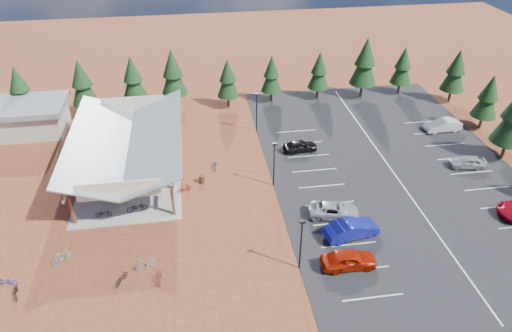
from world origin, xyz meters
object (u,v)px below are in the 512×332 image
object	(u,v)px
lamp_post_2	(257,109)
bike_10	(7,281)
car_9	(443,125)
bike_7	(143,133)
bike_4	(137,207)
bike_9	(63,257)
lamp_post_1	(274,161)
bike_5	(164,185)
car_0	(349,259)
lamp_post_0	(301,241)
bike_11	(160,277)
bike_6	(161,164)
car_4	(300,146)
car_1	(351,229)
car_2	(334,210)
bike_12	(121,279)
bike_8	(16,292)
bike_1	(117,170)
outbuilding	(22,118)
bike_14	(216,164)
bike_13	(146,263)
car_8	(467,162)
bike_2	(104,155)
bike_3	(106,146)
bike_0	(104,213)
bike_pavilion	(127,141)
bike_15	(184,188)

from	to	relation	value
lamp_post_2	bike_10	world-z (taller)	lamp_post_2
car_9	bike_7	bearing A→B (deg)	-98.35
bike_4	bike_9	distance (m)	8.23
lamp_post_1	bike_5	size ratio (longest dim) A/B	3.36
lamp_post_1	car_0	world-z (taller)	lamp_post_1
lamp_post_0	bike_11	size ratio (longest dim) A/B	3.21
bike_6	car_4	xyz separation A→B (m)	(16.11, 1.23, 0.22)
bike_7	bike_4	bearing A→B (deg)	-173.75
car_1	car_2	bearing A→B (deg)	3.08
bike_10	bike_12	bearing A→B (deg)	94.73
bike_5	bike_7	bearing A→B (deg)	0.87
bike_8	bike_12	world-z (taller)	bike_8
bike_1	outbuilding	bearing A→B (deg)	28.46
car_0	lamp_post_1	bearing A→B (deg)	18.88
outbuilding	bike_10	world-z (taller)	outbuilding
lamp_post_0	bike_12	size ratio (longest dim) A/B	3.17
lamp_post_1	bike_14	xyz separation A→B (m)	(-5.79, 4.19, -2.47)
lamp_post_1	car_2	bearing A→B (deg)	-50.81
car_2	bike_13	bearing A→B (deg)	115.03
bike_5	car_8	size ratio (longest dim) A/B	0.39
bike_2	bike_3	xyz separation A→B (m)	(-0.00, 2.10, 0.01)
lamp_post_2	car_4	xyz separation A→B (m)	(4.32, -5.73, -2.25)
bike_8	bike_10	world-z (taller)	bike_10
bike_1	car_1	bearing A→B (deg)	-139.52
bike_14	car_1	size ratio (longest dim) A/B	0.38
bike_7	car_4	size ratio (longest dim) A/B	0.46
bike_6	bike_1	bearing A→B (deg)	88.38
bike_1	bike_9	bearing A→B (deg)	147.22
bike_0	car_9	size ratio (longest dim) A/B	0.33
bike_14	bike_7	bearing A→B (deg)	141.02
bike_11	bike_3	bearing A→B (deg)	108.79
bike_pavilion	bike_14	size ratio (longest dim) A/B	10.15
bike_pavilion	car_0	world-z (taller)	bike_pavilion
bike_pavilion	car_2	size ratio (longest dim) A/B	3.97
bike_1	bike_12	xyz separation A→B (m)	(1.93, -15.81, -0.22)
car_0	bike_15	bearing A→B (deg)	47.55
bike_0	bike_14	bearing A→B (deg)	-59.59
bike_15	car_1	xyz separation A→B (m)	(14.87, -9.04, 0.41)
bike_3	bike_13	world-z (taller)	bike_13
bike_0	car_1	bearing A→B (deg)	-106.53
bike_15	bike_11	bearing A→B (deg)	145.72
bike_15	bike_13	bearing A→B (deg)	138.12
bike_7	bike_9	distance (m)	21.38
car_0	bike_pavilion	bearing A→B (deg)	48.27
outbuilding	car_4	bearing A→B (deg)	-16.29
lamp_post_1	bike_15	bearing A→B (deg)	179.13
bike_10	car_9	world-z (taller)	car_9
bike_8	car_9	distance (m)	50.16
bike_10	car_1	bearing A→B (deg)	104.22
bike_6	bike_13	bearing A→B (deg)	166.96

